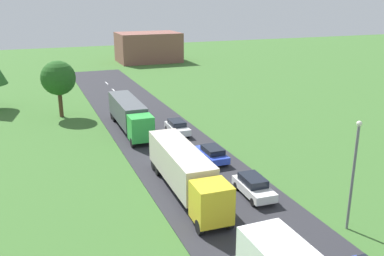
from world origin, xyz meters
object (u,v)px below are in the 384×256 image
car_fifth (177,127)px  car_third (254,186)px  truck_second (185,170)px  distant_building (148,47)px  car_fourth (212,154)px  tree_birch (58,78)px  truck_third (129,114)px  lamppost_second (354,170)px

car_fifth → car_third: bearing=-88.7°
truck_second → distant_building: 71.18m
car_fourth → tree_birch: bearing=118.8°
truck_second → car_fifth: (4.46, 14.55, -1.19)m
car_third → tree_birch: bearing=112.1°
truck_second → truck_third: bearing=90.6°
car_fourth → tree_birch: (-11.84, 21.51, 4.21)m
truck_third → car_third: truck_third is taller
truck_third → car_third: 20.94m
lamppost_second → car_third: bearing=118.3°
car_fifth → distant_building: 56.05m
car_third → car_fifth: (-0.38, 16.89, -0.01)m
car_third → truck_second: bearing=154.2°
truck_third → car_third: (5.03, -20.30, -1.17)m
truck_second → truck_third: (-0.19, 17.96, -0.02)m
distant_building → tree_birch: bearing=-119.2°
truck_third → car_fourth: bearing=-68.3°
distant_building → car_fifth: bearing=-102.4°
car_third → car_fourth: (-0.08, 7.84, -0.04)m
car_fourth → car_fifth: bearing=91.9°
distant_building → lamppost_second: bearing=-95.9°
truck_second → car_fifth: bearing=72.9°
distant_building → truck_second: bearing=-103.4°
distant_building → car_fourth: bearing=-100.4°
lamppost_second → car_fifth: bearing=99.5°
truck_third → car_fifth: 5.88m
car_third → lamppost_second: (3.54, -6.57, 3.41)m
truck_third → car_fourth: (4.95, -12.45, -1.21)m
truck_third → distant_building: bearing=72.0°
car_fourth → tree_birch: size_ratio=0.58×
truck_second → tree_birch: 28.09m
truck_second → tree_birch: tree_birch is taller
car_third → tree_birch: (-11.92, 29.35, 4.17)m
tree_birch → car_third: bearing=-67.9°
car_fifth → lamppost_second: lamppost_second is taller
car_fourth → car_fifth: car_fifth is taller
truck_third → tree_birch: size_ratio=1.76×
car_third → distant_building: bearing=80.7°
lamppost_second → tree_birch: size_ratio=1.05×
tree_birch → distant_building: 48.39m
truck_second → distant_building: distant_building is taller
car_third → car_fourth: 7.84m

